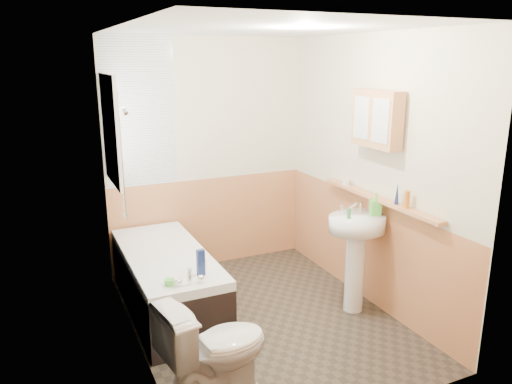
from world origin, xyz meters
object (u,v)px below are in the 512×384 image
Objects in this scene: bathtub at (167,280)px; pine_shelf at (378,199)px; toilet at (215,350)px; medicine_cabinet at (377,119)px; sink at (356,244)px.

pine_shelf is at bearing -22.69° from bathtub.
toilet is 1.39× the size of medicine_cabinet.
medicine_cabinet is (-0.03, 0.06, 0.71)m from pine_shelf.
medicine_cabinet reaches higher than sink.
medicine_cabinet reaches higher than bathtub.
bathtub is 2.06m from pine_shelf.
toilet is 0.49× the size of pine_shelf.
toilet reaches higher than bathtub.
pine_shelf is 0.71m from medicine_cabinet.
toilet is (-0.03, -1.36, 0.08)m from bathtub.
sink reaches higher than toilet.
pine_shelf reaches higher than sink.
sink is at bearing -77.08° from toilet.
sink is at bearing -168.03° from medicine_cabinet.
pine_shelf reaches higher than bathtub.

